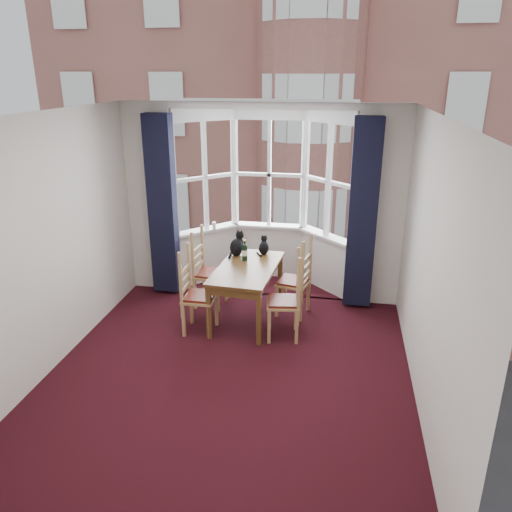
% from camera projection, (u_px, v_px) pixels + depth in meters
% --- Properties ---
extents(floor, '(4.50, 4.50, 0.00)m').
position_uv_depth(floor, '(228.00, 376.00, 5.54)').
color(floor, black).
rests_on(floor, ground).
extents(ceiling, '(4.50, 4.50, 0.00)m').
position_uv_depth(ceiling, '(222.00, 115.00, 4.56)').
color(ceiling, white).
rests_on(ceiling, floor).
extents(wall_left, '(0.00, 4.50, 4.50)m').
position_uv_depth(wall_left, '(45.00, 247.00, 5.37)').
color(wall_left, silver).
rests_on(wall_left, floor).
extents(wall_right, '(0.00, 4.50, 4.50)m').
position_uv_depth(wall_right, '(431.00, 271.00, 4.73)').
color(wall_right, silver).
rests_on(wall_right, floor).
extents(wall_near, '(4.00, 0.00, 4.00)m').
position_uv_depth(wall_near, '(139.00, 389.00, 2.97)').
color(wall_near, silver).
rests_on(wall_near, floor).
extents(wall_back_pier_left, '(0.70, 0.12, 2.80)m').
position_uv_depth(wall_back_pier_left, '(152.00, 199.00, 7.39)').
color(wall_back_pier_left, silver).
rests_on(wall_back_pier_left, floor).
extents(wall_back_pier_right, '(0.70, 0.12, 2.80)m').
position_uv_depth(wall_back_pier_right, '(379.00, 209.00, 6.86)').
color(wall_back_pier_right, silver).
rests_on(wall_back_pier_right, floor).
extents(bay_window, '(2.76, 0.94, 2.80)m').
position_uv_depth(bay_window, '(267.00, 196.00, 7.59)').
color(bay_window, white).
rests_on(bay_window, floor).
extents(curtain_left, '(0.38, 0.22, 2.60)m').
position_uv_depth(curtain_left, '(163.00, 206.00, 7.21)').
color(curtain_left, black).
rests_on(curtain_left, floor).
extents(curtain_right, '(0.38, 0.22, 2.60)m').
position_uv_depth(curtain_right, '(363.00, 215.00, 6.75)').
color(curtain_right, black).
rests_on(curtain_right, floor).
extents(dining_table, '(0.84, 1.44, 0.76)m').
position_uv_depth(dining_table, '(247.00, 273.00, 6.61)').
color(dining_table, brown).
rests_on(dining_table, floor).
extents(chair_left_near, '(0.40, 0.42, 0.92)m').
position_uv_depth(chair_left_near, '(193.00, 297.00, 6.37)').
color(chair_left_near, tan).
rests_on(chair_left_near, floor).
extents(chair_left_far, '(0.44, 0.46, 0.92)m').
position_uv_depth(chair_left_far, '(204.00, 274.00, 7.10)').
color(chair_left_far, tan).
rests_on(chair_left_far, floor).
extents(chair_right_near, '(0.45, 0.47, 0.92)m').
position_uv_depth(chair_right_near, '(291.00, 303.00, 6.21)').
color(chair_right_near, tan).
rests_on(chair_right_near, floor).
extents(chair_right_far, '(0.48, 0.50, 0.92)m').
position_uv_depth(chair_right_far, '(299.00, 283.00, 6.78)').
color(chair_right_far, tan).
rests_on(chair_right_far, floor).
extents(cat_left, '(0.26, 0.30, 0.36)m').
position_uv_depth(cat_left, '(237.00, 246.00, 6.96)').
color(cat_left, black).
rests_on(cat_left, dining_table).
extents(cat_right, '(0.16, 0.21, 0.27)m').
position_uv_depth(cat_right, '(264.00, 247.00, 7.01)').
color(cat_right, black).
rests_on(cat_right, dining_table).
extents(wine_bottle, '(0.07, 0.07, 0.29)m').
position_uv_depth(wine_bottle, '(245.00, 251.00, 6.77)').
color(wine_bottle, black).
rests_on(wine_bottle, dining_table).
extents(candle_tall, '(0.06, 0.06, 0.12)m').
position_uv_depth(candle_tall, '(214.00, 226.00, 7.74)').
color(candle_tall, white).
rests_on(candle_tall, bay_window).
extents(street, '(80.00, 80.00, 0.00)m').
position_uv_depth(street, '(326.00, 202.00, 37.41)').
color(street, '#333335').
rests_on(street, ground).
extents(tenement_building, '(18.40, 7.80, 15.20)m').
position_uv_depth(tenement_building, '(314.00, 118.00, 17.92)').
color(tenement_building, '#A56155').
rests_on(tenement_building, street).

